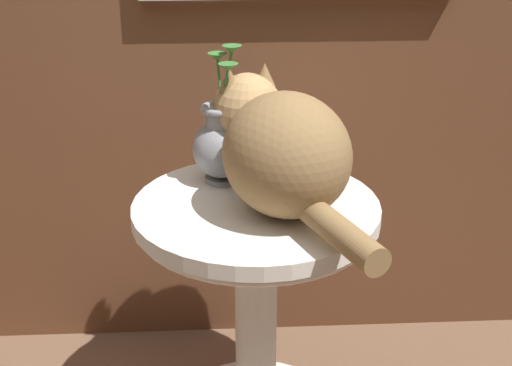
# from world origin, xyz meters

# --- Properties ---
(wicker_side_table) EXTENTS (0.55, 0.55, 0.62)m
(wicker_side_table) POSITION_xyz_m (0.28, 0.29, 0.43)
(wicker_side_table) COLOR silver
(wicker_side_table) RESTS_ON ground_plane
(cat) EXTENTS (0.36, 0.59, 0.28)m
(cat) POSITION_xyz_m (0.34, 0.27, 0.76)
(cat) COLOR olive
(cat) RESTS_ON wicker_side_table
(pewter_vase_with_ivy) EXTENTS (0.14, 0.14, 0.32)m
(pewter_vase_with_ivy) POSITION_xyz_m (0.21, 0.42, 0.72)
(pewter_vase_with_ivy) COLOR gray
(pewter_vase_with_ivy) RESTS_ON wicker_side_table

